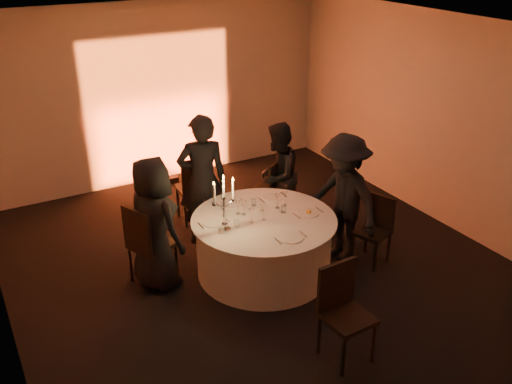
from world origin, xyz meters
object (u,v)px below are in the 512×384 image
guest_left (154,224)px  guest_back_right (278,176)px  guest_right (343,198)px  chair_front (343,306)px  guest_back_left (202,180)px  chair_back_left (195,185)px  chair_right (375,226)px  chair_left (146,241)px  chair_back_right (270,188)px  candelabra (224,211)px  banquet_table (264,246)px  coffee_cup (222,230)px

guest_left → guest_back_right: bearing=-92.6°
guest_left → guest_right: bearing=-123.2°
chair_front → guest_back_left: (-0.24, 2.82, 0.34)m
chair_back_left → chair_front: chair_back_left is taller
chair_back_left → chair_right: 2.67m
chair_left → chair_front: size_ratio=1.03×
chair_left → guest_back_right: size_ratio=0.68×
chair_back_right → guest_back_right: guest_back_right is taller
chair_back_left → chair_front: size_ratio=1.02×
chair_front → candelabra: 1.80m
banquet_table → chair_right: chair_right is taller
guest_left → coffee_cup: 0.81m
guest_left → chair_back_right: bearing=-90.1°
candelabra → banquet_table: bearing=2.4°
chair_left → guest_left: guest_left is taller
banquet_table → guest_back_right: 1.38m
coffee_cup → candelabra: 0.23m
chair_back_right → guest_back_left: guest_back_left is taller
guest_left → coffee_cup: size_ratio=15.11×
candelabra → chair_back_left: bearing=78.0°
chair_front → guest_left: guest_left is taller
chair_left → chair_front: (1.28, -2.18, -0.02)m
chair_left → candelabra: bearing=-143.4°
chair_left → chair_back_right: 2.19m
candelabra → chair_left: bearing=148.3°
coffee_cup → candelabra: (0.05, 0.02, 0.22)m
chair_back_left → chair_right: bearing=132.8°
chair_back_left → chair_back_right: 1.09m
guest_back_left → guest_left: bearing=51.8°
chair_back_left → coffee_cup: (-0.41, -1.73, 0.21)m
chair_right → coffee_cup: 2.08m
chair_front → chair_left: bearing=118.1°
chair_back_left → guest_right: guest_right is taller
chair_left → chair_front: bearing=-171.3°
chair_left → chair_right: 2.93m
chair_right → chair_front: chair_front is taller
guest_left → coffee_cup: guest_left is taller
chair_left → chair_back_left: (1.17, 1.21, -0.01)m
coffee_cup → candelabra: bearing=23.0°
candelabra → guest_back_right: bearing=37.5°
chair_left → chair_back_right: chair_left is taller
chair_right → guest_back_right: (-0.59, 1.48, 0.28)m
chair_back_right → banquet_table: bearing=25.6°
chair_front → guest_right: 1.94m
guest_back_left → candelabra: 1.16m
chair_left → guest_back_left: 1.27m
chair_right → guest_right: (-0.34, 0.27, 0.36)m
chair_back_left → coffee_cup: 1.79m
chair_right → guest_back_left: size_ratio=0.49×
chair_left → guest_right: 2.54m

